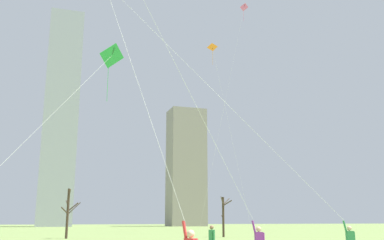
% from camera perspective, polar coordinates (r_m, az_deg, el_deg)
% --- Properties ---
extents(kite_flyer_midfield_right_white, '(5.18, 9.41, 22.16)m').
position_cam_1_polar(kite_flyer_midfield_right_white, '(14.08, -5.28, -1.98)').
color(kite_flyer_midfield_right_white, '#33384C').
rests_on(kite_flyer_midfield_right_white, ground).
extents(kite_flyer_midfield_left_purple, '(8.72, 0.92, 16.36)m').
position_cam_1_polar(kite_flyer_midfield_left_purple, '(18.87, 3.17, -4.48)').
color(kite_flyer_midfield_left_purple, gray).
rests_on(kite_flyer_midfield_left_purple, ground).
extents(kite_flyer_foreground_left_red, '(14.15, 5.45, 17.39)m').
position_cam_1_polar(kite_flyer_foreground_left_red, '(21.89, 13.51, -8.24)').
color(kite_flyer_foreground_left_red, gray).
rests_on(kite_flyer_foreground_left_red, ground).
extents(bystander_strolling_midfield, '(0.25, 0.51, 1.62)m').
position_cam_1_polar(bystander_strolling_midfield, '(23.94, 2.59, -15.24)').
color(bystander_strolling_midfield, '#726656').
rests_on(bystander_strolling_midfield, ground).
extents(distant_kite_low_near_trees_pink, '(5.94, 1.41, 23.01)m').
position_cam_1_polar(distant_kite_low_near_trees_pink, '(43.60, 6.10, 11.00)').
color(distant_kite_low_near_trees_pink, pink).
rests_on(distant_kite_low_near_trees_pink, ground).
extents(distant_kite_high_overhead_orange, '(3.56, 1.29, 17.55)m').
position_cam_1_polar(distant_kite_high_overhead_orange, '(39.36, 3.13, 7.31)').
color(distant_kite_high_overhead_orange, orange).
rests_on(distant_kite_high_overhead_orange, ground).
extents(bare_tree_center, '(2.07, 2.90, 5.18)m').
position_cam_1_polar(bare_tree_center, '(49.04, -15.85, -11.38)').
color(bare_tree_center, '#423326').
rests_on(bare_tree_center, ground).
extents(bare_tree_leftmost, '(2.06, 2.39, 4.51)m').
position_cam_1_polar(bare_tree_leftmost, '(51.75, 4.13, -12.18)').
color(bare_tree_leftmost, '#423326').
rests_on(bare_tree_leftmost, ground).
extents(skyline_tall_tower, '(10.33, 8.25, 67.83)m').
position_cam_1_polar(skyline_tall_tower, '(142.72, -16.71, 0.61)').
color(skyline_tall_tower, '#9EA3AD').
rests_on(skyline_tall_tower, ground).
extents(skyline_squat_block, '(11.57, 9.15, 38.01)m').
position_cam_1_polar(skyline_squat_block, '(144.35, -0.76, -6.10)').
color(skyline_squat_block, gray).
rests_on(skyline_squat_block, ground).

